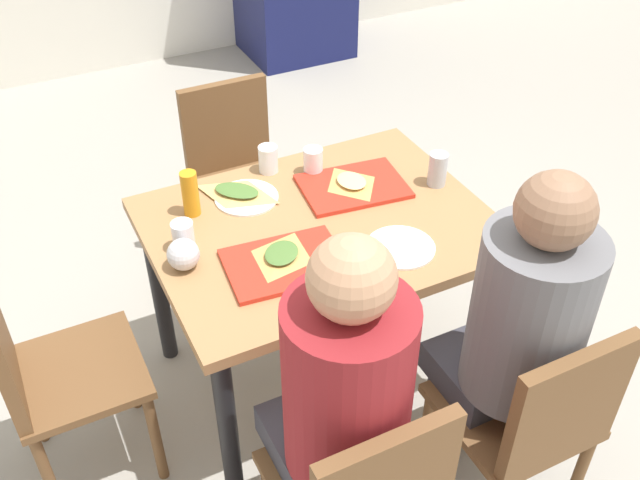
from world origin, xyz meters
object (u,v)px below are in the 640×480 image
(plastic_cup_b, at_px, (384,273))
(person_in_brown_jacket, at_px, (516,325))
(main_table, at_px, (320,246))
(pizza_slice_b, at_px, (351,182))
(pizza_slice_c, at_px, (237,192))
(soda_can, at_px, (438,169))
(pizza_slice_a, at_px, (282,255))
(plastic_cup_d, at_px, (313,161))
(chair_left_end, at_px, (46,368))
(paper_plate_center, at_px, (247,198))
(chair_far_side, at_px, (236,167))
(person_in_red, at_px, (340,395))
(paper_plate_near_edge, at_px, (400,247))
(plastic_cup_a, at_px, (268,159))
(condiment_bottle, at_px, (190,194))
(chair_near_right, at_px, (533,418))
(foil_bundle, at_px, (183,254))
(tray_red_near, at_px, (285,263))
(tray_red_far, at_px, (353,186))
(plastic_cup_c, at_px, (183,236))

(plastic_cup_b, bearing_deg, person_in_brown_jacket, -51.02)
(main_table, xyz_separation_m, pizza_slice_b, (0.19, 0.13, 0.12))
(pizza_slice_c, xyz_separation_m, soda_can, (0.66, -0.24, 0.04))
(pizza_slice_a, distance_m, pizza_slice_b, 0.46)
(person_in_brown_jacket, height_order, plastic_cup_d, person_in_brown_jacket)
(chair_left_end, relative_size, paper_plate_center, 3.86)
(chair_far_side, height_order, pizza_slice_c, chair_far_side)
(person_in_red, height_order, soda_can, person_in_red)
(paper_plate_near_edge, bearing_deg, plastic_cup_a, 107.91)
(condiment_bottle, bearing_deg, chair_left_end, -157.81)
(paper_plate_near_edge, distance_m, plastic_cup_b, 0.19)
(chair_near_right, xyz_separation_m, foil_bundle, (-0.75, 0.79, 0.30))
(plastic_cup_a, bearing_deg, person_in_brown_jacket, -73.62)
(main_table, relative_size, paper_plate_near_edge, 5.03)
(chair_left_end, height_order, tray_red_near, chair_left_end)
(paper_plate_center, xyz_separation_m, plastic_cup_a, (0.14, 0.13, 0.05))
(chair_far_side, xyz_separation_m, condiment_bottle, (-0.36, -0.58, 0.33))
(chair_left_end, distance_m, pizza_slice_a, 0.80)
(plastic_cup_d, bearing_deg, plastic_cup_b, -97.36)
(tray_red_far, distance_m, foil_bundle, 0.68)
(plastic_cup_a, distance_m, plastic_cup_c, 0.51)
(foil_bundle, bearing_deg, condiment_bottle, 66.69)
(chair_far_side, xyz_separation_m, person_in_brown_jacket, (0.28, -1.48, 0.25))
(tray_red_near, height_order, paper_plate_center, tray_red_near)
(person_in_brown_jacket, bearing_deg, paper_plate_center, 116.01)
(tray_red_near, relative_size, plastic_cup_c, 3.60)
(tray_red_far, bearing_deg, paper_plate_center, 163.43)
(pizza_slice_b, distance_m, foil_bundle, 0.68)
(pizza_slice_b, height_order, plastic_cup_d, plastic_cup_d)
(person_in_brown_jacket, bearing_deg, foil_bundle, 138.96)
(chair_far_side, bearing_deg, condiment_bottle, -121.97)
(chair_far_side, relative_size, pizza_slice_c, 3.35)
(main_table, height_order, chair_near_right, chair_near_right)
(plastic_cup_d, bearing_deg, person_in_red, -112.18)
(main_table, xyz_separation_m, condiment_bottle, (-0.36, 0.24, 0.18))
(plastic_cup_b, bearing_deg, chair_far_side, 91.35)
(chair_left_end, xyz_separation_m, person_in_red, (0.66, -0.67, 0.25))
(pizza_slice_c, relative_size, plastic_cup_c, 2.54)
(plastic_cup_c, bearing_deg, plastic_cup_d, 21.15)
(chair_near_right, relative_size, soda_can, 6.97)
(person_in_red, height_order, tray_red_far, person_in_red)
(tray_red_far, relative_size, paper_plate_near_edge, 1.64)
(tray_red_near, bearing_deg, pizza_slice_a, 90.47)
(chair_near_right, distance_m, tray_red_far, 0.98)
(plastic_cup_b, bearing_deg, tray_red_near, 135.96)
(chair_left_end, relative_size, plastic_cup_b, 8.50)
(plastic_cup_a, bearing_deg, chair_far_side, 86.46)
(person_in_red, relative_size, paper_plate_center, 5.73)
(chair_left_end, xyz_separation_m, foil_bundle, (0.47, -0.02, 0.30))
(foil_bundle, bearing_deg, pizza_slice_a, -20.71)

